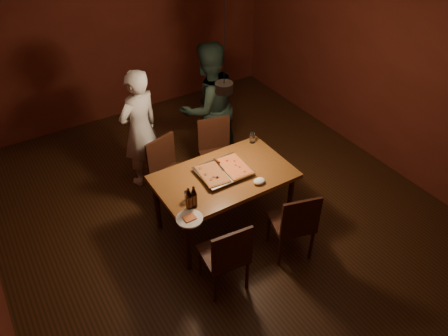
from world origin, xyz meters
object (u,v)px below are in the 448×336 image
diner_dark (208,107)px  pendant_lamp (224,87)px  beer_bottle_a (189,199)px  plate_slice (189,219)px  chair_far_left (168,166)px  pizza_tray (223,172)px  chair_near_left (227,252)px  beer_bottle_b (194,197)px  chair_near_right (295,220)px  diner_white (140,129)px  chair_far_right (216,147)px  dining_table (224,180)px

diner_dark → pendant_lamp: pendant_lamp is taller
diner_dark → pendant_lamp: bearing=64.3°
beer_bottle_a → pendant_lamp: size_ratio=0.24×
plate_slice → pendant_lamp: size_ratio=0.24×
chair_far_left → beer_bottle_a: (-0.23, -1.00, 0.34)m
pizza_tray → beer_bottle_a: beer_bottle_a is taller
chair_near_left → pendant_lamp: 1.61m
chair_far_left → beer_bottle_b: 1.06m
chair_near_right → diner_white: bearing=127.1°
plate_slice → chair_near_right: bearing=-21.3°
beer_bottle_a → plate_slice: size_ratio=0.98×
chair_far_right → beer_bottle_a: bearing=63.1°
dining_table → chair_near_left: 0.93m
chair_far_left → pendant_lamp: (0.41, -0.63, 1.22)m
chair_far_left → beer_bottle_a: beer_bottle_a is taller
chair_near_left → plate_slice: bearing=121.3°
dining_table → diner_dark: bearing=67.1°
beer_bottle_b → plate_slice: 0.23m
chair_far_right → diner_dark: 0.55m
chair_far_left → beer_bottle_b: bearing=64.8°
diner_dark → pizza_tray: bearing=63.2°
chair_near_left → beer_bottle_a: (-0.11, 0.53, 0.34)m
chair_far_right → diner_white: diner_white is taller
dining_table → chair_far_right: chair_far_right is taller
chair_near_left → beer_bottle_a: 0.64m
chair_far_left → diner_white: 0.62m
dining_table → beer_bottle_a: bearing=-155.1°
beer_bottle_a → pendant_lamp: 1.15m
chair_far_left → chair_far_right: 0.71m
beer_bottle_a → pendant_lamp: (0.64, 0.37, 0.88)m
dining_table → chair_far_left: bearing=115.4°
dining_table → plate_slice: plate_slice is taller
beer_bottle_b → plate_slice: bearing=-132.9°
chair_far_left → dining_table: bearing=99.8°
pizza_tray → beer_bottle_b: (-0.52, -0.29, 0.10)m
diner_white → chair_far_left: bearing=80.1°
chair_near_right → pendant_lamp: size_ratio=0.47×
beer_bottle_b → plate_slice: beer_bottle_b is taller
dining_table → diner_white: diner_white is taller
plate_slice → pendant_lamp: bearing=35.4°
chair_near_left → diner_white: (0.03, 2.08, 0.26)m
chair_far_right → pendant_lamp: (-0.30, -0.67, 1.22)m
dining_table → chair_far_right: bearing=64.7°
chair_far_right → beer_bottle_b: 1.40m
chair_near_left → chair_far_left: bearing=91.6°
beer_bottle_b → diner_dark: diner_dark is taller
chair_near_right → pendant_lamp: bearing=124.9°
pizza_tray → beer_bottle_a: bearing=-153.4°
pendant_lamp → beer_bottle_a: bearing=-149.9°
chair_far_left → pizza_tray: 0.82m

